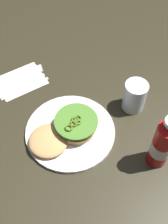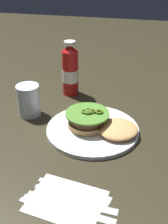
{
  "view_description": "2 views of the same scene",
  "coord_description": "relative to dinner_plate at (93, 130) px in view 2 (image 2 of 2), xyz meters",
  "views": [
    {
      "loc": [
        0.43,
        0.39,
        0.73
      ],
      "look_at": [
        0.12,
        0.03,
        0.08
      ],
      "focal_mm": 44.16,
      "sensor_mm": 36.0,
      "label": 1
    },
    {
      "loc": [
        0.3,
        -0.72,
        0.5
      ],
      "look_at": [
        0.15,
        -0.02,
        0.09
      ],
      "focal_mm": 47.61,
      "sensor_mm": 36.0,
      "label": 2
    }
  ],
  "objects": [
    {
      "name": "spoon_utensil",
      "position": [
        0.03,
        -0.27,
        -0.0
      ],
      "size": [
        0.18,
        0.04,
        0.0
      ],
      "color": "silver",
      "rests_on": "napkin"
    },
    {
      "name": "fork_utensil",
      "position": [
        0.02,
        -0.25,
        -0.0
      ],
      "size": [
        0.18,
        0.05,
        0.0
      ],
      "color": "silver",
      "rests_on": "napkin"
    },
    {
      "name": "napkin",
      "position": [
        -0.01,
        -0.28,
        -0.0
      ],
      "size": [
        0.18,
        0.15,
        0.0
      ],
      "primitive_type": "cube",
      "rotation": [
        0.0,
        0.0,
        -0.17
      ],
      "color": "white",
      "rests_on": "ground_plane"
    },
    {
      "name": "steak_knife",
      "position": [
        0.02,
        -0.29,
        -0.0
      ],
      "size": [
        0.21,
        0.03,
        0.0
      ],
      "color": "silver",
      "rests_on": "napkin"
    },
    {
      "name": "table_knife",
      "position": [
        0.01,
        -0.33,
        -0.0
      ],
      "size": [
        0.22,
        0.06,
        0.0
      ],
      "color": "silver",
      "rests_on": "napkin"
    },
    {
      "name": "ground_plane",
      "position": [
        -0.16,
        -0.02,
        -0.01
      ],
      "size": [
        3.0,
        3.0,
        0.0
      ],
      "primitive_type": "plane",
      "color": "#2D2819"
    },
    {
      "name": "ketchup_bottle",
      "position": [
        -0.13,
        0.24,
        0.08
      ],
      "size": [
        0.06,
        0.06,
        0.2
      ],
      "color": "red",
      "rests_on": "ground_plane"
    },
    {
      "name": "butter_knife",
      "position": [
        0.02,
        -0.31,
        -0.0
      ],
      "size": [
        0.21,
        0.04,
        0.0
      ],
      "color": "silver",
      "rests_on": "napkin"
    },
    {
      "name": "dinner_plate",
      "position": [
        0.0,
        0.0,
        0.0
      ],
      "size": [
        0.28,
        0.28,
        0.01
      ],
      "primitive_type": "cylinder",
      "color": "white",
      "rests_on": "ground_plane"
    },
    {
      "name": "burger_sandwich",
      "position": [
        0.02,
        0.0,
        0.03
      ],
      "size": [
        0.22,
        0.14,
        0.05
      ],
      "color": "tan",
      "rests_on": "dinner_plate"
    },
    {
      "name": "water_glass",
      "position": [
        -0.22,
        0.06,
        0.05
      ],
      "size": [
        0.07,
        0.07,
        0.1
      ],
      "primitive_type": "cylinder",
      "color": "silver",
      "rests_on": "ground_plane"
    }
  ]
}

